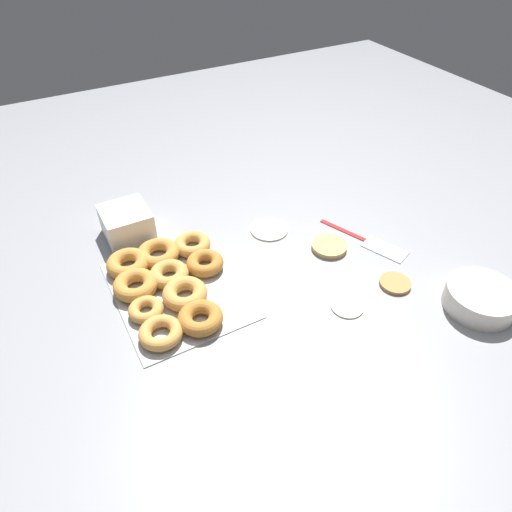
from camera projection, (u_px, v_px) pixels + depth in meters
name	position (u px, v px, depth m)	size (l,w,h in m)	color
ground_plane	(288.00, 260.00, 1.25)	(3.00, 3.00, 0.00)	gray
pancake_0	(329.00, 246.00, 1.28)	(0.10, 0.10, 0.01)	tan
pancake_1	(347.00, 306.00, 1.11)	(0.08, 0.08, 0.01)	beige
pancake_2	(269.00, 229.00, 1.35)	(0.11, 0.11, 0.01)	beige
pancake_3	(395.00, 283.00, 1.17)	(0.08, 0.08, 0.01)	#B27F42
donut_tray	(169.00, 281.00, 1.16)	(0.38, 0.30, 0.04)	silver
batter_bowl	(480.00, 298.00, 1.10)	(0.17, 0.17, 0.06)	silver
container_stack	(127.00, 224.00, 1.30)	(0.14, 0.13, 0.09)	white
spatula	(375.00, 244.00, 1.29)	(0.27, 0.14, 0.01)	maroon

